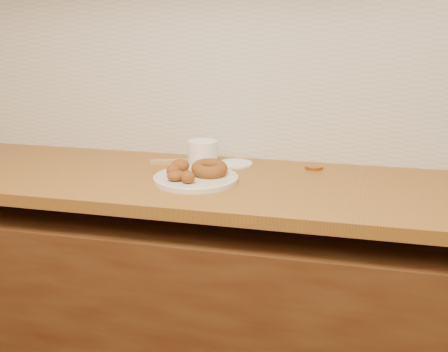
% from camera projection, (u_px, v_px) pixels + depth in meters
% --- Properties ---
extents(wall_back, '(4.00, 0.02, 2.70)m').
position_uv_depth(wall_back, '(313.00, 37.00, 1.85)').
color(wall_back, tan).
rests_on(wall_back, ground).
extents(base_cabinet, '(3.60, 0.60, 0.77)m').
position_uv_depth(base_cabinet, '(293.00, 324.00, 1.83)').
color(base_cabinet, brown).
rests_on(base_cabinet, floor).
extents(butcher_block, '(2.30, 0.62, 0.04)m').
position_uv_depth(butcher_block, '(113.00, 177.00, 1.84)').
color(butcher_block, '#9C6B21').
rests_on(butcher_block, base_cabinet).
extents(backsplash, '(3.60, 0.02, 0.60)m').
position_uv_depth(backsplash, '(311.00, 80.00, 1.88)').
color(backsplash, beige).
rests_on(backsplash, wall_back).
extents(donut_plate, '(0.28, 0.28, 0.02)m').
position_uv_depth(donut_plate, '(196.00, 179.00, 1.72)').
color(donut_plate, beige).
rests_on(donut_plate, butcher_block).
extents(ring_donut, '(0.17, 0.17, 0.05)m').
position_uv_depth(ring_donut, '(209.00, 168.00, 1.73)').
color(ring_donut, brown).
rests_on(ring_donut, donut_plate).
extents(fried_dough_chunks, '(0.12, 0.16, 0.04)m').
position_uv_depth(fried_dough_chunks, '(179.00, 171.00, 1.70)').
color(fried_dough_chunks, brown).
rests_on(fried_dough_chunks, donut_plate).
extents(plastic_tub, '(0.14, 0.14, 0.09)m').
position_uv_depth(plastic_tub, '(203.00, 153.00, 1.90)').
color(plastic_tub, white).
rests_on(plastic_tub, butcher_block).
extents(tub_lid, '(0.15, 0.15, 0.01)m').
position_uv_depth(tub_lid, '(236.00, 164.00, 1.91)').
color(tub_lid, white).
rests_on(tub_lid, butcher_block).
extents(brass_jar_lid, '(0.07, 0.07, 0.01)m').
position_uv_depth(brass_jar_lid, '(314.00, 167.00, 1.86)').
color(brass_jar_lid, '#AE722A').
rests_on(brass_jar_lid, butcher_block).
extents(wooden_utensil, '(0.20, 0.09, 0.02)m').
position_uv_depth(wooden_utensil, '(177.00, 162.00, 1.93)').
color(wooden_utensil, '#A58A51').
rests_on(wooden_utensil, butcher_block).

